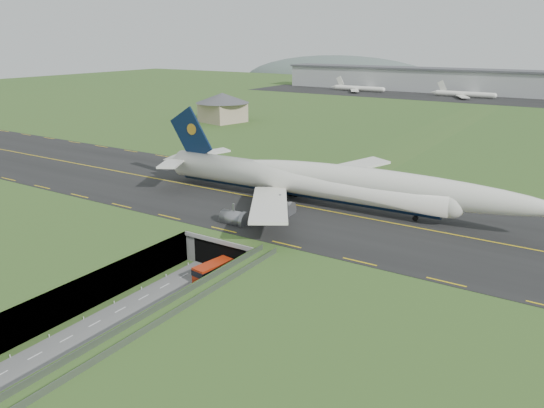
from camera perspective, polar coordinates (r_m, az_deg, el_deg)
The scene contains 10 objects.
ground at distance 94.35m, azimuth -8.64°, elevation -8.63°, with size 900.00×900.00×0.00m, color #325A24.
airfield_deck at distance 93.07m, azimuth -8.72°, elevation -6.98°, with size 800.00×800.00×6.00m, color gray.
trench_road at distance 89.47m, azimuth -11.83°, elevation -10.28°, with size 12.00×75.00×0.20m, color slate.
taxiway at distance 116.96m, azimuth 1.84°, elevation 0.01°, with size 800.00×44.00×0.18m, color black.
tunnel_portal at distance 104.98m, azimuth -2.74°, elevation -3.68°, with size 17.00×22.30×6.00m.
guideway at distance 72.93m, azimuth -12.18°, elevation -12.45°, with size 3.00×53.00×7.05m.
jumbo_jet at distance 114.73m, azimuth 5.72°, elevation 2.31°, with size 92.80×60.02×19.86m.
shuttle_tram at distance 95.06m, azimuth -6.34°, elevation -7.18°, with size 3.98×7.99×3.12m.
service_building at distance 232.44m, azimuth -5.35°, elevation 10.57°, with size 27.62×27.62×12.49m.
cargo_terminal at distance 367.84m, azimuth 24.11°, elevation 11.80°, with size 320.00×67.00×15.60m.
Camera 1 is at (56.85, -62.96, 41.30)m, focal length 35.00 mm.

